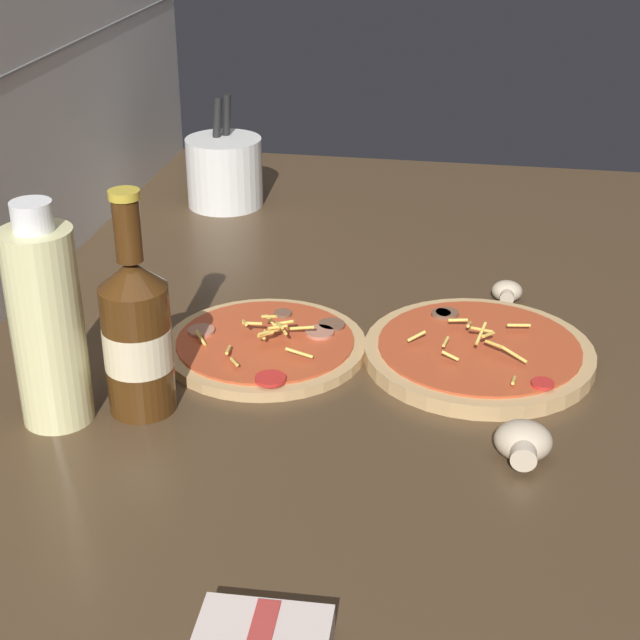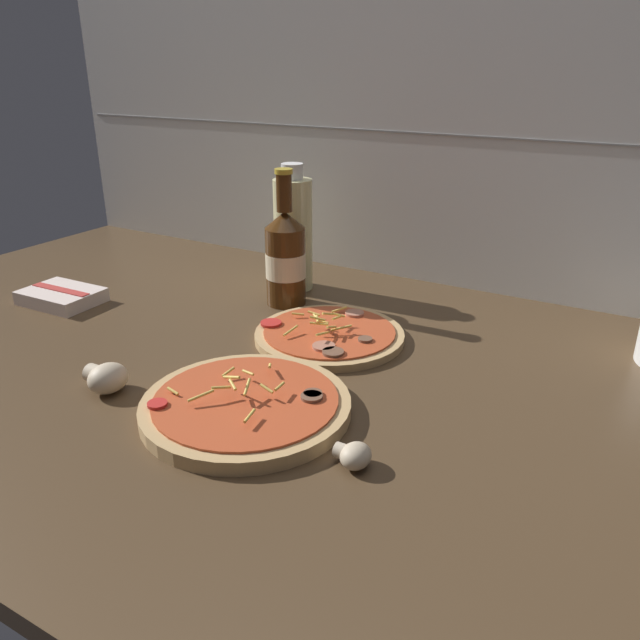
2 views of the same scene
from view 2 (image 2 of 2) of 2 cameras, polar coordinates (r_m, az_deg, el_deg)
counter_slab at (r=89.51cm, az=-5.50°, el=-4.61°), size 160.00×90.00×2.50cm
tile_backsplash at (r=119.95cm, az=7.18°, el=16.72°), size 160.00×1.13×60.00cm
pizza_near at (r=76.66cm, az=-6.77°, el=-7.76°), size 25.52×25.52×5.10cm
pizza_far at (r=95.46cm, az=0.85°, el=-1.35°), size 22.91×22.91×4.85cm
beer_bottle at (r=107.38cm, az=-3.18°, el=5.80°), size 6.92×6.92×23.35cm
oil_bottle at (r=114.78cm, az=-2.47°, el=7.99°), size 7.04×7.04×22.93cm
mushroom_left at (r=66.96cm, az=3.13°, el=-12.25°), size 4.02×3.83×2.68cm
mushroom_right at (r=85.01cm, az=-18.95°, el=-5.01°), size 5.71×5.44×3.80cm
dish_towel at (r=118.76cm, az=-22.55°, el=2.02°), size 13.50×10.05×2.56cm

